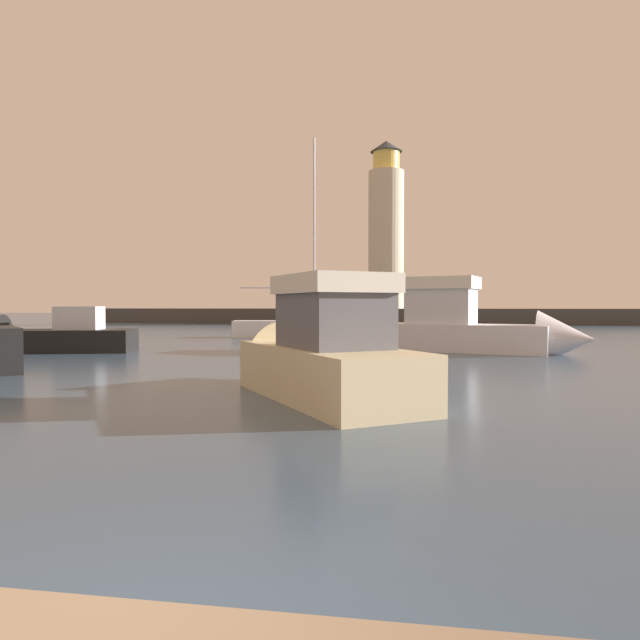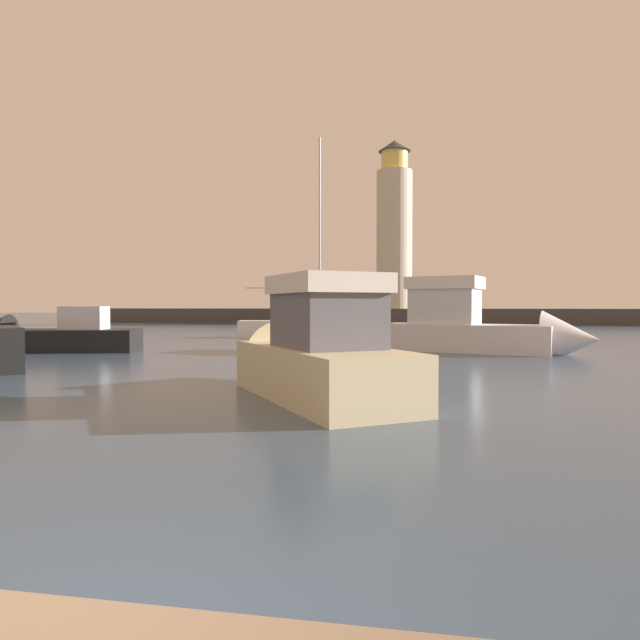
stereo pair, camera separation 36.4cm
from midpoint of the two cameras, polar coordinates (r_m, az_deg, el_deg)
ground_plane at (r=32.10m, az=7.26°, el=-2.04°), size 220.00×220.00×0.00m
breakwater at (r=61.51m, az=8.73°, el=0.38°), size 70.30×4.34×1.64m
lighthouse at (r=62.09m, az=7.65°, el=9.03°), size 3.80×3.80×18.00m
motorboat_0 at (r=24.72m, az=16.66°, el=-0.72°), size 8.98×4.82×3.67m
motorboat_3 at (r=26.75m, az=-26.20°, el=-1.62°), size 7.61×3.86×2.47m
motorboat_4 at (r=12.51m, az=-0.73°, el=-3.51°), size 5.50×6.82×2.94m
sailboat_moored at (r=34.88m, az=-1.08°, el=-0.80°), size 8.48×3.55×12.23m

